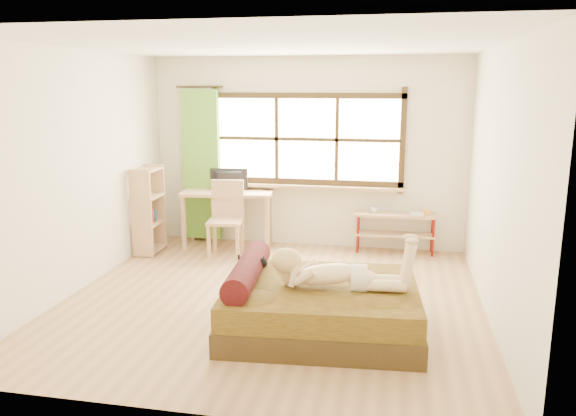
% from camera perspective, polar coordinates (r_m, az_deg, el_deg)
% --- Properties ---
extents(floor, '(4.50, 4.50, 0.00)m').
position_cam_1_polar(floor, '(6.24, -1.58, -9.27)').
color(floor, '#9E754C').
rests_on(floor, ground).
extents(ceiling, '(4.50, 4.50, 0.00)m').
position_cam_1_polar(ceiling, '(5.82, -1.74, 16.28)').
color(ceiling, white).
rests_on(ceiling, wall_back).
extents(wall_back, '(4.50, 0.00, 4.50)m').
position_cam_1_polar(wall_back, '(8.07, 1.91, 5.59)').
color(wall_back, silver).
rests_on(wall_back, floor).
extents(wall_front, '(4.50, 0.00, 4.50)m').
position_cam_1_polar(wall_front, '(3.77, -9.28, -2.45)').
color(wall_front, silver).
rests_on(wall_front, floor).
extents(wall_left, '(0.00, 4.50, 4.50)m').
position_cam_1_polar(wall_left, '(6.74, -20.67, 3.46)').
color(wall_left, silver).
rests_on(wall_left, floor).
extents(wall_right, '(0.00, 4.50, 4.50)m').
position_cam_1_polar(wall_right, '(5.82, 20.52, 2.15)').
color(wall_right, silver).
rests_on(wall_right, floor).
extents(window, '(2.80, 0.16, 1.46)m').
position_cam_1_polar(window, '(8.02, 1.88, 6.70)').
color(window, '#FFEDBF').
rests_on(window, wall_back).
extents(curtain, '(0.55, 0.10, 2.20)m').
position_cam_1_polar(curtain, '(8.37, -8.79, 4.32)').
color(curtain, '#478825').
rests_on(curtain, wall_back).
extents(bed, '(1.93, 1.60, 0.69)m').
position_cam_1_polar(bed, '(5.44, 2.94, -9.83)').
color(bed, black).
rests_on(bed, floor).
extents(woman, '(1.30, 0.46, 0.55)m').
position_cam_1_polar(woman, '(5.21, 5.05, -5.24)').
color(woman, beige).
rests_on(woman, bed).
extents(kitten, '(0.28, 0.13, 0.22)m').
position_cam_1_polar(kitten, '(5.55, -3.81, -5.87)').
color(kitten, black).
rests_on(kitten, bed).
extents(desk, '(1.36, 0.74, 0.81)m').
position_cam_1_polar(desk, '(8.13, -6.15, 0.98)').
color(desk, tan).
rests_on(desk, floor).
extents(monitor, '(0.55, 0.14, 0.31)m').
position_cam_1_polar(monitor, '(8.13, -6.09, 2.88)').
color(monitor, black).
rests_on(monitor, desk).
extents(chair, '(0.51, 0.51, 1.02)m').
position_cam_1_polar(chair, '(7.80, -6.28, -0.55)').
color(chair, tan).
rests_on(chair, floor).
extents(pipe_shelf, '(1.12, 0.30, 0.63)m').
position_cam_1_polar(pipe_shelf, '(7.96, 10.93, -1.61)').
color(pipe_shelf, tan).
rests_on(pipe_shelf, floor).
extents(cup, '(0.11, 0.11, 0.09)m').
position_cam_1_polar(cup, '(7.92, 8.74, -0.16)').
color(cup, gray).
rests_on(cup, pipe_shelf).
extents(book, '(0.18, 0.24, 0.02)m').
position_cam_1_polar(book, '(7.92, 12.34, -0.56)').
color(book, gray).
rests_on(book, pipe_shelf).
extents(bookshelf, '(0.31, 0.53, 1.20)m').
position_cam_1_polar(bookshelf, '(8.01, -13.98, -0.18)').
color(bookshelf, tan).
rests_on(bookshelf, floor).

